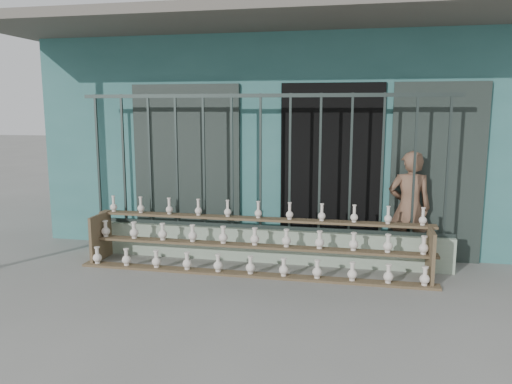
# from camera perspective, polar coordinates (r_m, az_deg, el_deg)

# --- Properties ---
(ground) EXTENTS (60.00, 60.00, 0.00)m
(ground) POSITION_cam_1_polar(r_m,az_deg,el_deg) (5.69, -2.07, -11.64)
(ground) COLOR slate
(workshop_building) EXTENTS (7.40, 6.60, 3.21)m
(workshop_building) POSITION_cam_1_polar(r_m,az_deg,el_deg) (9.48, 3.99, 6.86)
(workshop_building) COLOR #316866
(workshop_building) RESTS_ON ground
(parapet_wall) EXTENTS (5.00, 0.20, 0.45)m
(parapet_wall) POSITION_cam_1_polar(r_m,az_deg,el_deg) (6.83, 0.51, -6.02)
(parapet_wall) COLOR #98AD94
(parapet_wall) RESTS_ON ground
(security_fence) EXTENTS (5.00, 0.04, 1.80)m
(security_fence) POSITION_cam_1_polar(r_m,az_deg,el_deg) (6.61, 0.52, 3.40)
(security_fence) COLOR #283330
(security_fence) RESTS_ON parapet_wall
(shelf_rack) EXTENTS (4.50, 0.68, 0.85)m
(shelf_rack) POSITION_cam_1_polar(r_m,az_deg,el_deg) (6.40, -0.20, -5.84)
(shelf_rack) COLOR brown
(shelf_rack) RESTS_ON ground
(elderly_woman) EXTENTS (0.56, 0.38, 1.51)m
(elderly_woman) POSITION_cam_1_polar(r_m,az_deg,el_deg) (6.89, 17.11, -1.76)
(elderly_woman) COLOR brown
(elderly_woman) RESTS_ON ground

